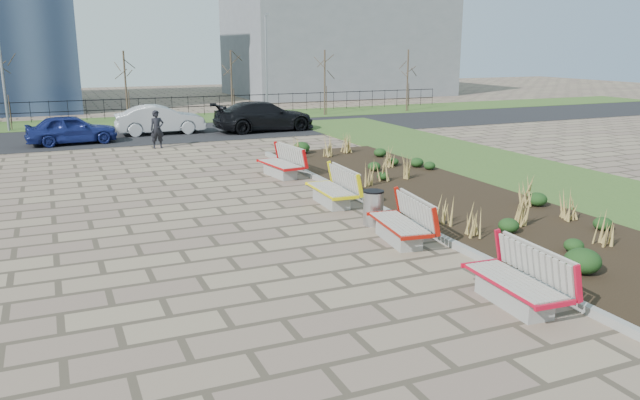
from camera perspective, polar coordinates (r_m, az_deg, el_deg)
name	(u,v)px	position (r m, az deg, el deg)	size (l,w,h in m)	color
ground	(310,293)	(11.38, -0.94, -8.52)	(120.00, 120.00, 0.00)	#7F6E57
planting_bed	(443,197)	(18.45, 11.14, 0.24)	(4.50, 18.00, 0.10)	black
planting_curb	(372,204)	(17.26, 4.74, -0.40)	(0.16, 18.00, 0.15)	gray
grass_verge_near	(567,184)	(21.46, 21.67, 1.36)	(5.00, 38.00, 0.04)	#33511E
grass_verge_far	(125,121)	(38.18, -17.37, 6.87)	(80.00, 5.00, 0.04)	#33511E
road	(140,135)	(32.26, -16.15, 5.73)	(80.00, 7.00, 0.02)	black
bench_a	(514,278)	(11.20, 17.35, -6.82)	(0.90, 2.10, 1.00)	red
bench_b	(399,221)	(14.18, 7.22, -1.90)	(0.90, 2.10, 1.00)	#A9160B
bench_c	(331,187)	(17.36, 1.01, 1.18)	(0.90, 2.10, 1.00)	yellow
bench_d	(280,162)	(21.17, -3.69, 3.49)	(0.90, 2.10, 1.00)	red
litter_bin	(373,208)	(15.49, 4.89, -0.75)	(0.50, 0.50, 0.85)	#B2B2B7
pedestrian	(157,129)	(27.88, -14.67, 6.27)	(0.60, 0.39, 1.63)	black
car_blue	(72,129)	(30.17, -21.76, 6.03)	(1.56, 3.87, 1.32)	navy
car_silver	(160,120)	(32.25, -14.40, 7.14)	(1.50, 4.31, 1.42)	#A8ABB0
car_black	(264,116)	(32.47, -5.13, 7.64)	(2.12, 5.21, 1.51)	black
tree_b	(5,91)	(36.34, -26.86, 8.89)	(1.40, 1.40, 4.00)	#4C3D2D
tree_c	(126,88)	(36.51, -17.33, 9.77)	(1.40, 1.40, 4.00)	#4C3D2D
tree_d	(232,85)	(37.64, -8.09, 10.36)	(1.40, 1.40, 4.00)	#4C3D2D
tree_e	(325,83)	(39.66, 0.43, 10.68)	(1.40, 1.40, 4.00)	#4C3D2D
tree_f	(407,80)	(42.44, 8.00, 10.77)	(1.40, 1.40, 4.00)	#4C3D2D
lamp_west	(2,71)	(35.80, -27.07, 10.42)	(0.24, 0.60, 6.00)	gray
lamp_east	(266,68)	(37.70, -4.94, 11.98)	(0.24, 0.60, 6.00)	gray
railing_fence	(122,108)	(39.60, -17.68, 7.99)	(44.00, 0.10, 1.20)	black
building_grey	(337,37)	(57.02, 1.53, 14.68)	(18.00, 12.00, 10.00)	slate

